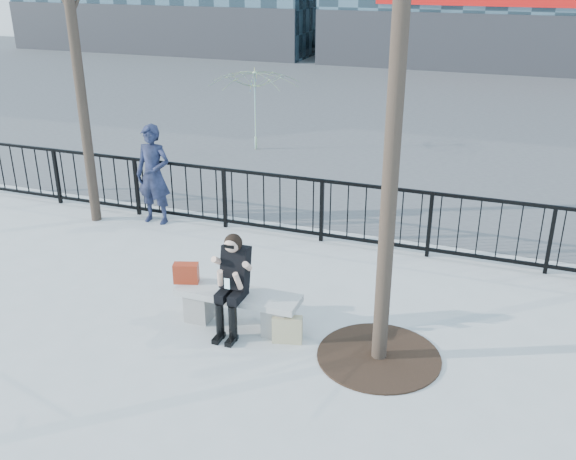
% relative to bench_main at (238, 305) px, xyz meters
% --- Properties ---
extents(ground, '(120.00, 120.00, 0.00)m').
position_rel_bench_main_xyz_m(ground, '(0.00, 0.00, -0.30)').
color(ground, '#A4A59F').
rests_on(ground, ground).
extents(street_surface, '(60.00, 23.00, 0.01)m').
position_rel_bench_main_xyz_m(street_surface, '(0.00, 15.00, -0.30)').
color(street_surface, '#474747').
rests_on(street_surface, ground).
extents(railing, '(14.00, 0.06, 1.10)m').
position_rel_bench_main_xyz_m(railing, '(0.00, 3.00, 0.25)').
color(railing, black).
rests_on(railing, ground).
extents(tree_grate, '(1.50, 1.50, 0.02)m').
position_rel_bench_main_xyz_m(tree_grate, '(1.90, -0.10, -0.29)').
color(tree_grate, black).
rests_on(tree_grate, ground).
extents(bench_main, '(1.65, 0.46, 0.49)m').
position_rel_bench_main_xyz_m(bench_main, '(0.00, 0.00, 0.00)').
color(bench_main, slate).
rests_on(bench_main, ground).
extents(seated_woman, '(0.50, 0.64, 1.34)m').
position_rel_bench_main_xyz_m(seated_woman, '(0.00, -0.16, 0.37)').
color(seated_woman, black).
rests_on(seated_woman, ground).
extents(handbag, '(0.36, 0.25, 0.27)m').
position_rel_bench_main_xyz_m(handbag, '(-0.75, 0.02, 0.32)').
color(handbag, '#A52B14').
rests_on(handbag, bench_main).
extents(shopping_bag, '(0.39, 0.22, 0.35)m').
position_rel_bench_main_xyz_m(shopping_bag, '(0.74, -0.15, -0.12)').
color(shopping_bag, '#C9BC8E').
rests_on(shopping_bag, ground).
extents(standing_man, '(0.66, 0.44, 1.80)m').
position_rel_bench_main_xyz_m(standing_man, '(-2.89, 2.80, 0.60)').
color(standing_man, black).
rests_on(standing_man, ground).
extents(vendor_umbrella, '(2.94, 2.96, 2.05)m').
position_rel_bench_main_xyz_m(vendor_umbrella, '(-3.04, 7.86, 0.72)').
color(vendor_umbrella, '#FAFB37').
rests_on(vendor_umbrella, ground).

